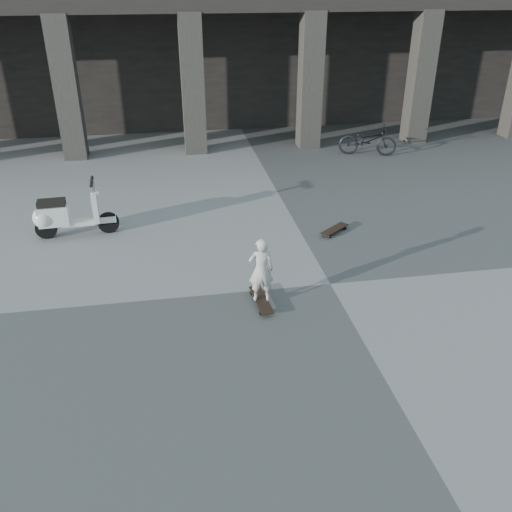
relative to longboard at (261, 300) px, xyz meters
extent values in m
plane|color=#474744|center=(1.34, 0.43, -0.07)|extent=(90.00, 90.00, 0.00)
cube|color=black|center=(1.34, 14.43, 2.93)|extent=(28.00, 6.00, 6.00)
cube|color=black|center=(1.34, 10.03, 4.13)|extent=(28.00, 2.80, 0.50)
cube|color=#2D2A25|center=(-4.02, 8.93, 1.93)|extent=(0.65, 0.65, 4.00)
cube|color=#2D2A25|center=(-0.45, 8.93, 1.93)|extent=(0.65, 0.65, 4.00)
cube|color=#2D2A25|center=(3.13, 8.93, 1.93)|extent=(0.65, 0.65, 4.00)
cube|color=#2D2A25|center=(6.70, 8.93, 1.93)|extent=(0.65, 0.65, 4.00)
cube|color=black|center=(0.00, 0.00, 0.01)|extent=(0.28, 0.92, 0.02)
cube|color=#B2B2B7|center=(-0.02, 0.32, -0.03)|extent=(0.19, 0.06, 0.03)
cube|color=#B2B2B7|center=(0.02, -0.32, -0.03)|extent=(0.19, 0.06, 0.03)
cylinder|color=black|center=(-0.12, 0.31, -0.04)|extent=(0.03, 0.07, 0.07)
cylinder|color=black|center=(0.07, 0.32, -0.04)|extent=(0.03, 0.07, 0.07)
cylinder|color=black|center=(-0.07, -0.32, -0.04)|extent=(0.03, 0.07, 0.07)
cylinder|color=black|center=(0.12, -0.31, -0.04)|extent=(0.03, 0.07, 0.07)
cube|color=black|center=(2.04, 2.50, 0.01)|extent=(0.75, 0.66, 0.02)
cube|color=#B2B2B7|center=(2.26, 2.67, -0.03)|extent=(0.15, 0.17, 0.03)
cube|color=#B2B2B7|center=(1.82, 2.32, -0.03)|extent=(0.15, 0.17, 0.03)
cylinder|color=black|center=(2.21, 2.74, -0.04)|extent=(0.07, 0.07, 0.07)
cylinder|color=black|center=(2.32, 2.60, -0.04)|extent=(0.07, 0.07, 0.07)
cylinder|color=black|center=(1.77, 2.39, -0.04)|extent=(0.07, 0.07, 0.07)
cylinder|color=black|center=(1.88, 2.25, -0.04)|extent=(0.07, 0.07, 0.07)
imported|color=#BBB3A8|center=(0.00, 0.00, 0.58)|extent=(0.44, 0.31, 1.13)
cylinder|color=black|center=(-2.70, 3.35, 0.15)|extent=(0.45, 0.14, 0.44)
cylinder|color=black|center=(-3.96, 3.27, 0.15)|extent=(0.45, 0.14, 0.44)
cube|color=silver|center=(-3.30, 3.31, 0.22)|extent=(0.68, 0.33, 0.08)
cube|color=silver|center=(-3.78, 3.29, 0.43)|extent=(0.63, 0.39, 0.42)
sphere|color=silver|center=(-3.96, 3.27, 0.39)|extent=(0.47, 0.47, 0.47)
cube|color=black|center=(-3.78, 3.29, 0.70)|extent=(0.57, 0.32, 0.11)
cube|color=silver|center=(-2.92, 3.34, 0.54)|extent=(0.13, 0.38, 0.64)
cube|color=silver|center=(-2.70, 3.35, 0.24)|extent=(0.34, 0.17, 0.13)
cylinder|color=#B2B2B7|center=(-2.92, 3.34, 0.95)|extent=(0.11, 0.11, 0.33)
cylinder|color=black|center=(-2.92, 3.34, 1.09)|extent=(0.10, 0.56, 0.07)
sphere|color=white|center=(-2.86, 3.34, 0.82)|extent=(0.13, 0.13, 0.13)
imported|color=black|center=(4.67, 7.73, 0.38)|extent=(1.82, 1.10, 0.90)
camera|label=1|loc=(-1.39, -7.58, 4.88)|focal=38.00mm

